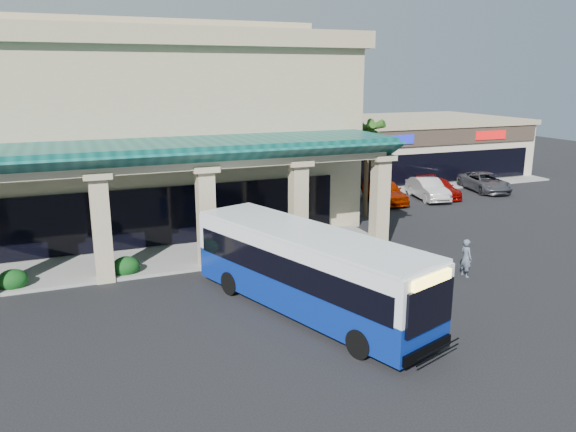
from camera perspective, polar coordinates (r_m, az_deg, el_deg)
name	(u,v)px	position (r m, az deg, el deg)	size (l,w,h in m)	color
ground	(314,299)	(22.48, 2.69, -8.43)	(110.00, 110.00, 0.00)	black
main_building	(74,127)	(34.97, -20.93, 8.41)	(30.80, 14.80, 11.35)	tan
arcade	(86,210)	(26.29, -19.83, 0.61)	(30.00, 6.20, 5.70)	#0C4A45
strip_mall	(387,146)	(50.86, 10.01, 6.99)	(22.50, 12.50, 4.90)	beige
palm_0	(366,164)	(34.85, 7.98, 5.24)	(2.40, 2.40, 6.60)	#1F4712
palm_1	(357,163)	(37.98, 7.03, 5.39)	(2.40, 2.40, 5.80)	#1F4712
broadleaf_tree	(300,161)	(41.63, 1.25, 5.58)	(2.60, 2.60, 4.81)	#0D3B10
transit_bus	(307,272)	(20.77, 1.98, -5.74)	(2.60, 11.18, 3.12)	navy
pedestrian	(466,258)	(25.79, 17.64, -4.08)	(0.62, 0.41, 1.70)	slate
car_silver	(385,191)	(39.41, 9.78, 2.54)	(1.94, 4.83, 1.64)	#A42200
car_white	(428,189)	(41.07, 14.00, 2.70)	(1.60, 4.58, 1.51)	silver
car_red	(439,188)	(42.16, 15.06, 2.77)	(1.81, 4.45, 1.29)	#950804
car_gray	(485,182)	(45.21, 19.35, 3.28)	(2.33, 5.05, 1.40)	#4A4B52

